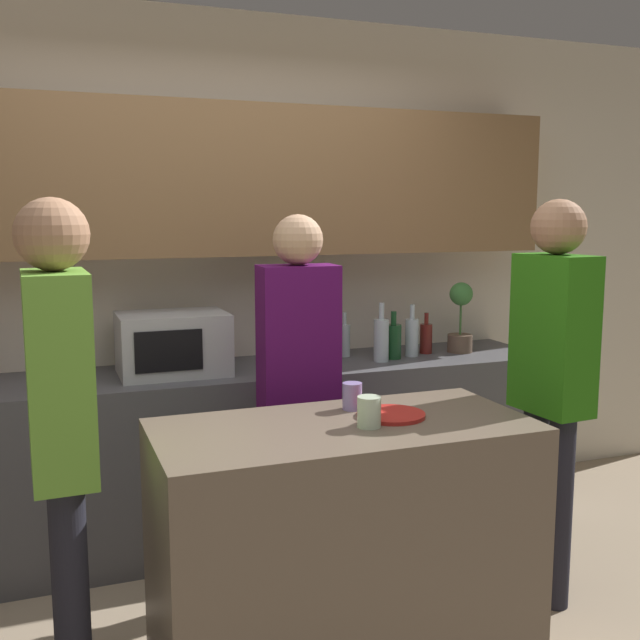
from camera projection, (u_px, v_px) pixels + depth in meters
The scene contains 19 objects.
back_wall at pixel (202, 238), 3.89m from camera, with size 6.40×0.40×2.70m.
back_counter at pixel (218, 455), 3.80m from camera, with size 3.60×0.62×0.88m.
kitchen_island at pixel (343, 540), 2.80m from camera, with size 1.39×0.67×0.90m.
microwave at pixel (173, 344), 3.64m from camera, with size 0.52×0.39×0.30m.
potted_plant at pixel (461, 317), 4.20m from camera, with size 0.14×0.14×0.40m.
bottle_0 at pixel (298, 347), 3.83m from camera, with size 0.07×0.07×0.26m.
bottle_1 at pixel (315, 347), 3.91m from camera, with size 0.08×0.08×0.22m.
bottle_2 at pixel (330, 339), 3.99m from camera, with size 0.08×0.08×0.29m.
bottle_3 at pixel (344, 340), 4.08m from camera, with size 0.06×0.06×0.24m.
bottle_4 at pixel (381, 339), 3.95m from camera, with size 0.08×0.08×0.31m.
bottle_5 at pixel (393, 341), 4.02m from camera, with size 0.09×0.09×0.26m.
bottle_6 at pixel (412, 336), 4.09m from camera, with size 0.07×0.07×0.28m.
bottle_7 at pixel (426, 338), 4.17m from camera, with size 0.07×0.07×0.23m.
plate_on_island at pixel (391, 415), 2.83m from camera, with size 0.26×0.26×0.01m.
cup_0 at pixel (369, 412), 2.69m from camera, with size 0.09×0.09×0.11m.
cup_1 at pixel (352, 396), 2.93m from camera, with size 0.08×0.08×0.11m.
person_left at pixel (61, 418), 2.35m from camera, with size 0.23×0.35×1.72m.
person_center at pixel (552, 366), 3.13m from camera, with size 0.23×0.35×1.72m.
person_right at pixel (298, 368), 3.29m from camera, with size 0.35×0.22×1.66m.
Camera 1 is at (-0.80, -2.22, 1.68)m, focal length 42.00 mm.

